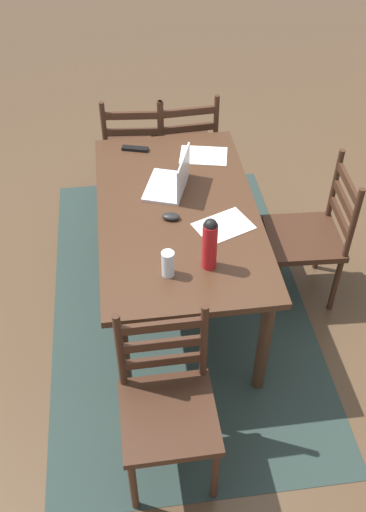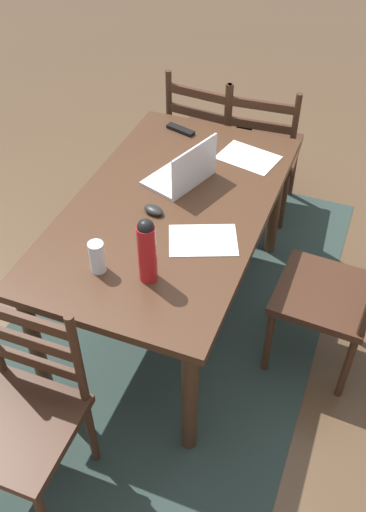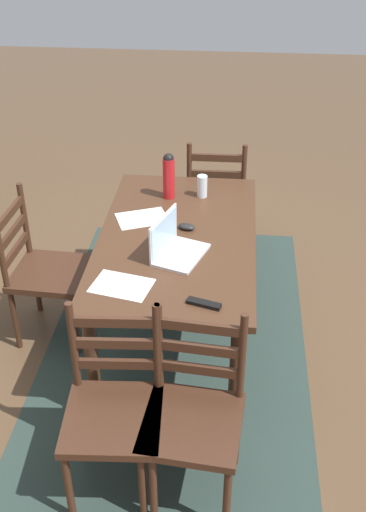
# 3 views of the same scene
# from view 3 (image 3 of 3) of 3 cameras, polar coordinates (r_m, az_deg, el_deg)

# --- Properties ---
(ground_plane) EXTENTS (14.00, 14.00, 0.00)m
(ground_plane) POSITION_cam_3_polar(r_m,az_deg,el_deg) (3.99, -0.49, -7.53)
(ground_plane) COLOR brown
(area_rug) EXTENTS (2.67, 1.61, 0.01)m
(area_rug) POSITION_cam_3_polar(r_m,az_deg,el_deg) (3.98, -0.49, -7.50)
(area_rug) COLOR #283833
(area_rug) RESTS_ON ground
(dining_table) EXTENTS (1.57, 0.90, 0.76)m
(dining_table) POSITION_cam_3_polar(r_m,az_deg,el_deg) (3.59, -0.54, 0.54)
(dining_table) COLOR #422819
(dining_table) RESTS_ON ground
(chair_right_near) EXTENTS (0.44, 0.44, 0.95)m
(chair_right_near) POSITION_cam_3_polar(r_m,az_deg,el_deg) (4.61, 3.07, 5.44)
(chair_right_near) COLOR #3D2316
(chair_right_near) RESTS_ON ground
(chair_left_near) EXTENTS (0.48, 0.48, 0.95)m
(chair_left_near) POSITION_cam_3_polar(r_m,az_deg,el_deg) (2.88, 0.99, -14.55)
(chair_left_near) COLOR #3D2316
(chair_left_near) RESTS_ON ground
(chair_far_head) EXTENTS (0.46, 0.46, 0.95)m
(chair_far_head) POSITION_cam_3_polar(r_m,az_deg,el_deg) (3.86, -12.73, -1.35)
(chair_far_head) COLOR #3D2316
(chair_far_head) RESTS_ON ground
(chair_left_far) EXTENTS (0.47, 0.47, 0.95)m
(chair_left_far) POSITION_cam_3_polar(r_m,az_deg,el_deg) (2.92, -6.41, -13.97)
(chair_left_far) COLOR #3D2316
(chair_left_far) RESTS_ON ground
(laptop) EXTENTS (0.37, 0.31, 0.23)m
(laptop) POSITION_cam_3_polar(r_m,az_deg,el_deg) (3.35, -0.90, 1.00)
(laptop) COLOR silver
(laptop) RESTS_ON dining_table
(water_bottle) EXTENTS (0.08, 0.08, 0.30)m
(water_bottle) POSITION_cam_3_polar(r_m,az_deg,el_deg) (3.90, -1.32, 7.49)
(water_bottle) COLOR red
(water_bottle) RESTS_ON dining_table
(drinking_glass) EXTENTS (0.06, 0.06, 0.14)m
(drinking_glass) POSITION_cam_3_polar(r_m,az_deg,el_deg) (3.95, 1.78, 6.46)
(drinking_glass) COLOR silver
(drinking_glass) RESTS_ON dining_table
(computer_mouse) EXTENTS (0.09, 0.11, 0.03)m
(computer_mouse) POSITION_cam_3_polar(r_m,az_deg,el_deg) (3.60, 0.32, 2.73)
(computer_mouse) COLOR black
(computer_mouse) RESTS_ON dining_table
(tv_remote) EXTENTS (0.09, 0.18, 0.02)m
(tv_remote) POSITION_cam_3_polar(r_m,az_deg,el_deg) (3.00, 1.94, -4.42)
(tv_remote) COLOR black
(tv_remote) RESTS_ON dining_table
(paper_stack_left) EXTENTS (0.27, 0.33, 0.00)m
(paper_stack_left) POSITION_cam_3_polar(r_m,az_deg,el_deg) (3.15, -5.68, -2.74)
(paper_stack_left) COLOR white
(paper_stack_left) RESTS_ON dining_table
(paper_stack_right) EXTENTS (0.31, 0.35, 0.00)m
(paper_stack_right) POSITION_cam_3_polar(r_m,az_deg,el_deg) (3.73, -3.79, 3.49)
(paper_stack_right) COLOR white
(paper_stack_right) RESTS_ON dining_table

